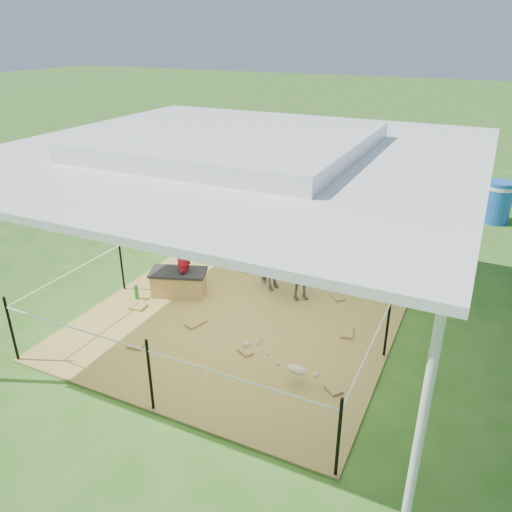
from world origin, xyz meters
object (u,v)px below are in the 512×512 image
at_px(straw_bale, 179,284).
at_px(picnic_table_near, 436,183).
at_px(trash_barrel, 497,202).
at_px(green_bottle, 136,292).
at_px(foal, 297,368).
at_px(woman, 181,246).
at_px(pony, 285,270).
at_px(distant_person, 473,183).

xyz_separation_m(straw_bale, picnic_table_near, (3.16, 7.85, 0.10)).
bearing_deg(trash_barrel, green_bottle, -128.38).
bearing_deg(foal, trash_barrel, 82.08).
height_order(woman, trash_barrel, woman).
bearing_deg(pony, green_bottle, 128.89).
height_order(trash_barrel, picnic_table_near, trash_barrel).
relative_size(woman, trash_barrel, 1.08).
xyz_separation_m(straw_bale, foal, (2.65, -1.35, 0.04)).
bearing_deg(straw_bale, distant_person, 61.13).
distance_m(woman, distant_person, 8.46).
bearing_deg(woman, picnic_table_near, 138.69).
height_order(woman, picnic_table_near, woman).
distance_m(pony, trash_barrel, 6.30).
bearing_deg(green_bottle, straw_bale, 39.29).
xyz_separation_m(trash_barrel, distant_person, (-0.61, 1.25, 0.05)).
relative_size(woman, foal, 1.27).
height_order(straw_bale, green_bottle, straw_bale).
bearing_deg(distant_person, foal, 99.93).
bearing_deg(picnic_table_near, green_bottle, -117.72).
bearing_deg(trash_barrel, woman, -126.67).
bearing_deg(trash_barrel, picnic_table_near, 132.81).
xyz_separation_m(straw_bale, pony, (1.64, 0.68, 0.30)).
xyz_separation_m(woman, trash_barrel, (4.61, 6.19, -0.45)).
distance_m(foal, trash_barrel, 7.81).
xyz_separation_m(woman, foal, (2.55, -1.35, -0.68)).
bearing_deg(distant_person, green_bottle, 78.77).
bearing_deg(straw_bale, green_bottle, -140.71).
bearing_deg(green_bottle, woman, 34.70).
bearing_deg(picnic_table_near, distant_person, -27.44).
bearing_deg(foal, woman, 159.53).
bearing_deg(pony, picnic_table_near, -0.40).
bearing_deg(distant_person, trash_barrel, 135.11).
bearing_deg(trash_barrel, foal, -105.25).
relative_size(green_bottle, picnic_table_near, 0.16).
relative_size(straw_bale, distant_person, 0.82).
bearing_deg(straw_bale, pony, 22.55).
distance_m(green_bottle, foal, 3.33).
relative_size(green_bottle, distant_person, 0.23).
xyz_separation_m(woman, green_bottle, (-0.65, -0.45, -0.79)).
distance_m(pony, picnic_table_near, 7.33).
height_order(woman, pony, woman).
height_order(foal, picnic_table_near, picnic_table_near).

